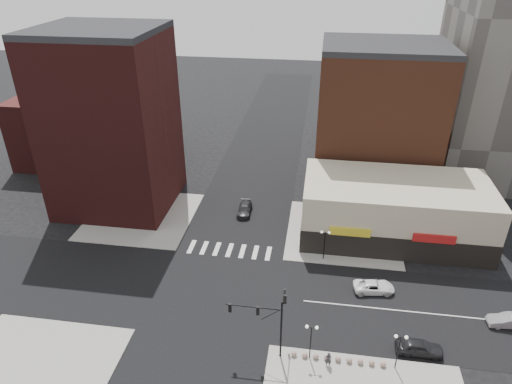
# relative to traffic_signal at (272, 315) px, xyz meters

# --- Properties ---
(ground) EXTENTS (240.00, 240.00, 0.00)m
(ground) POSITION_rel_traffic_signal_xyz_m (-7.24, 7.83, -4.96)
(ground) COLOR black
(ground) RESTS_ON ground
(road_ew) EXTENTS (200.00, 14.00, 0.02)m
(road_ew) POSITION_rel_traffic_signal_xyz_m (-7.24, 7.83, -4.95)
(road_ew) COLOR black
(road_ew) RESTS_ON ground
(road_ns) EXTENTS (14.00, 200.00, 0.02)m
(road_ns) POSITION_rel_traffic_signal_xyz_m (-7.24, 7.83, -4.95)
(road_ns) COLOR black
(road_ns) RESTS_ON ground
(sidewalk_nw) EXTENTS (15.00, 15.00, 0.12)m
(sidewalk_nw) POSITION_rel_traffic_signal_xyz_m (-21.74, 22.33, -4.90)
(sidewalk_nw) COLOR gray
(sidewalk_nw) RESTS_ON ground
(sidewalk_ne) EXTENTS (15.00, 15.00, 0.12)m
(sidewalk_ne) POSITION_rel_traffic_signal_xyz_m (7.26, 22.33, -4.90)
(sidewalk_ne) COLOR gray
(sidewalk_ne) RESTS_ON ground
(sidewalk_sw) EXTENTS (15.00, 15.00, 0.12)m
(sidewalk_sw) POSITION_rel_traffic_signal_xyz_m (-21.74, -6.67, -4.90)
(sidewalk_sw) COLOR gray
(sidewalk_sw) RESTS_ON ground
(building_nw) EXTENTS (16.00, 15.00, 25.00)m
(building_nw) POSITION_rel_traffic_signal_xyz_m (-26.24, 26.33, 7.54)
(building_nw) COLOR #3B1312
(building_nw) RESTS_ON ground
(building_nw_low) EXTENTS (20.00, 18.00, 12.00)m
(building_nw_low) POSITION_rel_traffic_signal_xyz_m (-39.24, 41.83, 1.04)
(building_nw_low) COLOR #3B1312
(building_nw_low) RESTS_ON ground
(building_ne_midrise) EXTENTS (18.00, 15.00, 22.00)m
(building_ne_midrise) POSITION_rel_traffic_signal_xyz_m (11.76, 37.33, 6.04)
(building_ne_midrise) COLOR brown
(building_ne_midrise) RESTS_ON ground
(building_ne_row) EXTENTS (24.20, 12.20, 8.00)m
(building_ne_row) POSITION_rel_traffic_signal_xyz_m (13.76, 22.83, -1.66)
(building_ne_row) COLOR #B6AD91
(building_ne_row) RESTS_ON ground
(traffic_signal) EXTENTS (5.59, 3.09, 7.77)m
(traffic_signal) POSITION_rel_traffic_signal_xyz_m (0.00, 0.00, 0.00)
(traffic_signal) COLOR black
(traffic_signal) RESTS_ON ground
(street_lamp_se_a) EXTENTS (1.22, 0.32, 4.16)m
(street_lamp_se_a) POSITION_rel_traffic_signal_xyz_m (3.76, -0.17, -1.67)
(street_lamp_se_a) COLOR black
(street_lamp_se_a) RESTS_ON sidewalk_se
(street_lamp_se_b) EXTENTS (1.22, 0.32, 4.16)m
(street_lamp_se_b) POSITION_rel_traffic_signal_xyz_m (11.76, -0.17, -1.67)
(street_lamp_se_b) COLOR black
(street_lamp_se_b) RESTS_ON sidewalk_se
(street_lamp_ne) EXTENTS (1.22, 0.32, 4.16)m
(street_lamp_ne) POSITION_rel_traffic_signal_xyz_m (4.76, 15.83, -1.67)
(street_lamp_ne) COLOR black
(street_lamp_ne) RESTS_ON sidewalk_ne
(bollard_row) EXTENTS (8.94, 0.54, 0.54)m
(bollard_row) POSITION_rel_traffic_signal_xyz_m (6.46, -0.17, -4.57)
(bollard_row) COLOR gray
(bollard_row) RESTS_ON sidewalk_se
(white_suv) EXTENTS (4.89, 2.76, 1.29)m
(white_suv) POSITION_rel_traffic_signal_xyz_m (10.59, 10.67, -4.32)
(white_suv) COLOR white
(white_suv) RESTS_ON ground
(dark_sedan_east) EXTENTS (4.50, 1.82, 1.53)m
(dark_sedan_east) POSITION_rel_traffic_signal_xyz_m (14.25, 2.09, -4.20)
(dark_sedan_east) COLOR black
(dark_sedan_east) RESTS_ON ground
(silver_sedan) EXTENTS (4.23, 1.70, 1.37)m
(silver_sedan) POSITION_rel_traffic_signal_xyz_m (24.03, 7.21, -4.28)
(silver_sedan) COLOR #A1A1A6
(silver_sedan) RESTS_ON ground
(dark_sedan_north) EXTENTS (2.01, 4.72, 1.36)m
(dark_sedan_north) POSITION_rel_traffic_signal_xyz_m (-6.96, 25.48, -4.28)
(dark_sedan_north) COLOR black
(dark_sedan_north) RESTS_ON ground
(pedestrian) EXTENTS (0.61, 0.41, 1.63)m
(pedestrian) POSITION_rel_traffic_signal_xyz_m (5.52, -0.81, -4.02)
(pedestrian) COLOR #28262C
(pedestrian) RESTS_ON sidewalk_se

